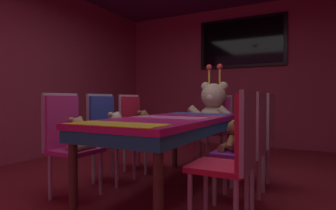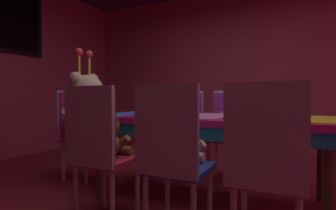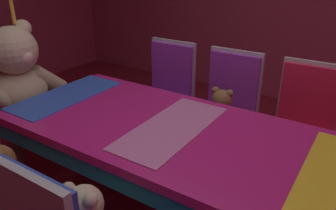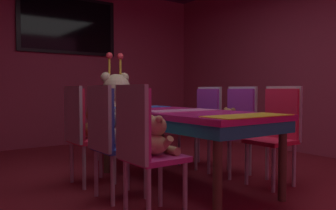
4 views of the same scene
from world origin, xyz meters
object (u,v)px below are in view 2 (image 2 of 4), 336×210
Objects in this scene: banquet_table at (209,126)px; throne_chair at (76,125)px; teddy_left_1 at (180,144)px; chair_right_1 at (229,124)px; teddy_right_1 at (226,127)px; chair_left_0 at (266,156)px; chair_left_1 at (171,148)px; chair_right_2 at (185,122)px; teddy_left_2 at (109,138)px; chair_right_0 at (281,126)px; teddy_left_0 at (269,153)px; king_teddy_bear at (88,110)px; chair_left_2 at (96,141)px.

throne_chair reaches higher than banquet_table.
teddy_left_1 is 1.47m from chair_right_1.
teddy_left_1 is 1.12× the size of teddy_right_1.
chair_left_0 and chair_left_1 have the same top height.
chair_right_2 is at bearing -105.16° from teddy_right_1.
throne_chair is at bearing 55.37° from teddy_left_2.
banquet_table is at bearing -33.95° from chair_right_0.
chair_left_1 and throne_chair have the same top height.
chair_left_0 is at bearing 180.00° from teddy_left_0.
chair_left_0 is 1.00× the size of throne_chair.
teddy_left_1 is (0.15, 0.00, 0.00)m from chair_left_1.
teddy_left_2 is 0.35× the size of chair_right_1.
teddy_left_1 is at bearing -89.25° from teddy_left_2.
teddy_left_1 is (-0.67, -0.01, -0.05)m from banquet_table.
chair_left_0 is 1.00× the size of chair_right_0.
chair_right_0 and throne_chair have the same top height.
teddy_right_1 is 0.31× the size of chair_right_2.
chair_right_2 is (1.63, 1.11, 0.00)m from chair_left_0.
teddy_left_1 is at bearing -23.25° from throne_chair.
chair_right_1 is at bearing 89.63° from chair_right_2.
teddy_left_2 is at bearing -40.03° from king_teddy_bear.
teddy_left_1 and teddy_left_2 have the same top height.
chair_left_0 is 1.59m from teddy_right_1.
chair_left_1 is 2.86× the size of teddy_left_2.
throne_chair is at bearing 180.00° from king_teddy_bear.
throne_chair is (-0.80, 1.54, 0.00)m from chair_right_1.
chair_left_1 is at bearing 88.91° from chair_left_0.
chair_left_1 is at bearing 0.49° from chair_right_1.
teddy_left_2 is 0.35× the size of chair_right_2.
king_teddy_bear reaches higher than chair_left_2.
chair_right_1 is at bearing 0.49° from chair_left_1.
chair_left_0 is 1.14m from teddy_left_2.
banquet_table is 0.98m from chair_right_0.
teddy_right_1 is 1.67m from throne_chair.
chair_right_0 is at bearing 90.00° from chair_right_2.
chair_right_1 is (-0.00, 0.55, 0.00)m from chair_right_0.
teddy_left_0 is 0.32× the size of chair_right_0.
chair_right_0 reaches higher than teddy_left_0.
chair_left_2 reaches higher than teddy_right_1.
throne_chair is at bearing 90.00° from banquet_table.
chair_left_0 is at bearing 0.70° from chair_right_0.
teddy_left_0 is 2.06m from king_teddy_bear.
chair_right_2 is 1.28m from throne_chair.
chair_left_1 is 1.72m from chair_right_2.
chair_right_0 is 1.09m from chair_right_2.
chair_left_2 is at bearing -45.64° from king_teddy_bear.
chair_right_2 is at bearing -0.65° from teddy_left_2.
chair_right_1 is at bearing -19.07° from chair_left_2.
chair_left_1 is at bearing -89.25° from chair_left_2.
banquet_table is at bearing 34.37° from chair_left_0.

